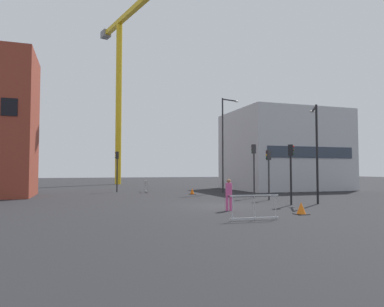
{
  "coord_description": "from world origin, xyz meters",
  "views": [
    {
      "loc": [
        -7.93,
        -19.31,
        2.13
      ],
      "look_at": [
        0.0,
        5.06,
        3.35
      ],
      "focal_mm": 32.4,
      "sensor_mm": 36.0,
      "label": 1
    }
  ],
  "objects_px": {
    "traffic_light_verge": "(269,166)",
    "traffic_light_corner": "(291,164)",
    "pedestrian_walking": "(229,192)",
    "construction_crane": "(120,73)",
    "streetlamp_tall": "(224,138)",
    "streetlamp_short": "(316,144)",
    "traffic_light_island": "(254,162)",
    "traffic_light_far": "(117,165)",
    "traffic_cone_by_barrier": "(192,192)",
    "traffic_cone_orange": "(301,209)"
  },
  "relations": [
    {
      "from": "streetlamp_tall",
      "to": "traffic_light_far",
      "type": "relative_size",
      "value": 2.28
    },
    {
      "from": "construction_crane",
      "to": "traffic_cone_by_barrier",
      "type": "bearing_deg",
      "value": -80.85
    },
    {
      "from": "streetlamp_short",
      "to": "traffic_cone_by_barrier",
      "type": "height_order",
      "value": "streetlamp_short"
    },
    {
      "from": "streetlamp_tall",
      "to": "pedestrian_walking",
      "type": "bearing_deg",
      "value": -112.54
    },
    {
      "from": "traffic_light_verge",
      "to": "traffic_light_island",
      "type": "height_order",
      "value": "traffic_light_island"
    },
    {
      "from": "streetlamp_short",
      "to": "traffic_light_far",
      "type": "distance_m",
      "value": 18.89
    },
    {
      "from": "streetlamp_short",
      "to": "traffic_cone_orange",
      "type": "bearing_deg",
      "value": -134.7
    },
    {
      "from": "traffic_light_island",
      "to": "traffic_cone_by_barrier",
      "type": "xyz_separation_m",
      "value": [
        -3.29,
        5.13,
        -2.49
      ]
    },
    {
      "from": "streetlamp_short",
      "to": "traffic_light_island",
      "type": "relative_size",
      "value": 1.54
    },
    {
      "from": "traffic_cone_by_barrier",
      "to": "traffic_cone_orange",
      "type": "xyz_separation_m",
      "value": [
        0.74,
        -14.59,
        0.03
      ]
    },
    {
      "from": "traffic_light_far",
      "to": "traffic_light_corner",
      "type": "xyz_separation_m",
      "value": [
        8.8,
        -15.72,
        -0.13
      ]
    },
    {
      "from": "traffic_cone_orange",
      "to": "streetlamp_short",
      "type": "bearing_deg",
      "value": 45.3
    },
    {
      "from": "traffic_light_corner",
      "to": "pedestrian_walking",
      "type": "height_order",
      "value": "traffic_light_corner"
    },
    {
      "from": "streetlamp_tall",
      "to": "traffic_light_island",
      "type": "xyz_separation_m",
      "value": [
        -0.25,
        -6.2,
        -2.43
      ]
    },
    {
      "from": "streetlamp_tall",
      "to": "traffic_light_far",
      "type": "xyz_separation_m",
      "value": [
        -9.49,
        3.99,
        -2.54
      ]
    },
    {
      "from": "streetlamp_short",
      "to": "traffic_light_far",
      "type": "height_order",
      "value": "streetlamp_short"
    },
    {
      "from": "construction_crane",
      "to": "streetlamp_tall",
      "type": "height_order",
      "value": "construction_crane"
    },
    {
      "from": "traffic_cone_by_barrier",
      "to": "traffic_light_far",
      "type": "bearing_deg",
      "value": 139.63
    },
    {
      "from": "traffic_light_verge",
      "to": "traffic_cone_orange",
      "type": "distance_m",
      "value": 8.24
    },
    {
      "from": "streetlamp_tall",
      "to": "traffic_light_verge",
      "type": "bearing_deg",
      "value": -90.91
    },
    {
      "from": "construction_crane",
      "to": "traffic_cone_by_barrier",
      "type": "distance_m",
      "value": 28.87
    },
    {
      "from": "streetlamp_short",
      "to": "traffic_light_corner",
      "type": "bearing_deg",
      "value": -170.02
    },
    {
      "from": "streetlamp_tall",
      "to": "traffic_cone_by_barrier",
      "type": "height_order",
      "value": "streetlamp_tall"
    },
    {
      "from": "construction_crane",
      "to": "traffic_cone_by_barrier",
      "type": "xyz_separation_m",
      "value": [
        3.77,
        -23.4,
        -16.49
      ]
    },
    {
      "from": "traffic_light_verge",
      "to": "pedestrian_walking",
      "type": "distance_m",
      "value": 7.49
    },
    {
      "from": "traffic_light_verge",
      "to": "traffic_light_corner",
      "type": "distance_m",
      "value": 3.61
    },
    {
      "from": "streetlamp_short",
      "to": "traffic_light_verge",
      "type": "distance_m",
      "value": 3.83
    },
    {
      "from": "traffic_light_island",
      "to": "traffic_cone_orange",
      "type": "bearing_deg",
      "value": -105.11
    },
    {
      "from": "streetlamp_short",
      "to": "traffic_light_verge",
      "type": "height_order",
      "value": "streetlamp_short"
    },
    {
      "from": "traffic_light_verge",
      "to": "traffic_light_far",
      "type": "relative_size",
      "value": 0.91
    },
    {
      "from": "traffic_light_far",
      "to": "traffic_cone_orange",
      "type": "distance_m",
      "value": 20.89
    },
    {
      "from": "streetlamp_short",
      "to": "pedestrian_walking",
      "type": "distance_m",
      "value": 7.74
    },
    {
      "from": "traffic_light_island",
      "to": "streetlamp_short",
      "type": "bearing_deg",
      "value": -71.6
    },
    {
      "from": "streetlamp_tall",
      "to": "traffic_cone_by_barrier",
      "type": "bearing_deg",
      "value": -163.18
    },
    {
      "from": "traffic_light_verge",
      "to": "traffic_light_corner",
      "type": "xyz_separation_m",
      "value": [
        -0.56,
        -3.56,
        0.09
      ]
    },
    {
      "from": "traffic_light_far",
      "to": "pedestrian_walking",
      "type": "distance_m",
      "value": 17.74
    },
    {
      "from": "traffic_light_far",
      "to": "traffic_light_corner",
      "type": "bearing_deg",
      "value": -60.75
    },
    {
      "from": "streetlamp_tall",
      "to": "traffic_cone_orange",
      "type": "distance_m",
      "value": 16.64
    },
    {
      "from": "streetlamp_tall",
      "to": "traffic_light_corner",
      "type": "height_order",
      "value": "streetlamp_tall"
    },
    {
      "from": "streetlamp_short",
      "to": "traffic_light_corner",
      "type": "height_order",
      "value": "streetlamp_short"
    },
    {
      "from": "traffic_light_verge",
      "to": "traffic_light_corner",
      "type": "bearing_deg",
      "value": -98.98
    },
    {
      "from": "traffic_light_verge",
      "to": "traffic_cone_orange",
      "type": "xyz_separation_m",
      "value": [
        -2.67,
        -7.49,
        -2.12
      ]
    },
    {
      "from": "streetlamp_short",
      "to": "traffic_cone_orange",
      "type": "xyz_separation_m",
      "value": [
        -4.27,
        -4.31,
        -3.54
      ]
    },
    {
      "from": "traffic_cone_orange",
      "to": "traffic_light_verge",
      "type": "bearing_deg",
      "value": 70.37
    },
    {
      "from": "traffic_light_verge",
      "to": "pedestrian_walking",
      "type": "height_order",
      "value": "traffic_light_verge"
    },
    {
      "from": "streetlamp_short",
      "to": "traffic_light_verge",
      "type": "xyz_separation_m",
      "value": [
        -1.59,
        3.18,
        -1.42
      ]
    },
    {
      "from": "traffic_light_corner",
      "to": "pedestrian_walking",
      "type": "xyz_separation_m",
      "value": [
        -4.79,
        -1.48,
        -1.53
      ]
    },
    {
      "from": "streetlamp_tall",
      "to": "traffic_light_verge",
      "type": "distance_m",
      "value": 8.62
    },
    {
      "from": "traffic_light_island",
      "to": "pedestrian_walking",
      "type": "relative_size",
      "value": 2.46
    },
    {
      "from": "pedestrian_walking",
      "to": "traffic_light_verge",
      "type": "bearing_deg",
      "value": 43.3
    }
  ]
}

